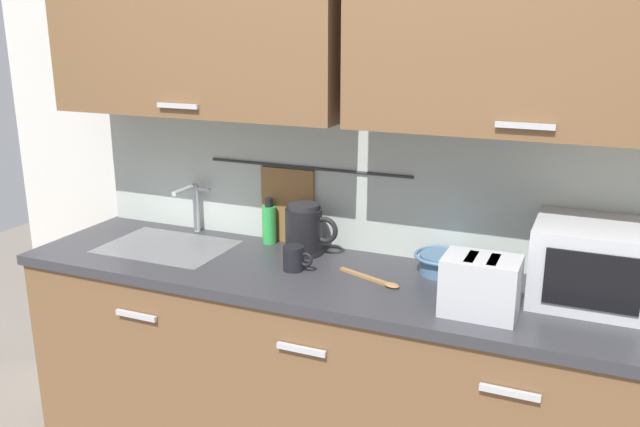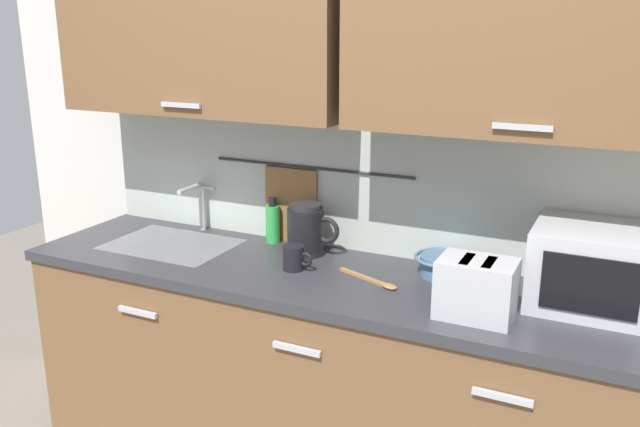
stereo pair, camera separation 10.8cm
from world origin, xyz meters
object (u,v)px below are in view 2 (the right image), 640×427
object	(u,v)px
mixing_bowl	(443,264)
dish_soap_bottle	(273,223)
microwave	(606,270)
mug_near_sink	(294,258)
electric_kettle	(307,230)
wooden_spoon	(375,281)
toaster	(476,288)

from	to	relation	value
mixing_bowl	dish_soap_bottle	bearing A→B (deg)	175.13
microwave	mug_near_sink	distance (m)	1.09
electric_kettle	mug_near_sink	distance (m)	0.20
mixing_bowl	mug_near_sink	bearing A→B (deg)	-160.16
electric_kettle	mixing_bowl	distance (m)	0.57
electric_kettle	mug_near_sink	bearing A→B (deg)	-77.61
electric_kettle	dish_soap_bottle	xyz separation A→B (m)	(-0.20, 0.07, -0.01)
dish_soap_bottle	mixing_bowl	bearing A→B (deg)	-4.87
mug_near_sink	mixing_bowl	xyz separation A→B (m)	(0.52, 0.19, -0.00)
electric_kettle	dish_soap_bottle	distance (m)	0.21
mixing_bowl	wooden_spoon	world-z (taller)	mixing_bowl
electric_kettle	dish_soap_bottle	world-z (taller)	electric_kettle
mug_near_sink	toaster	distance (m)	0.73
dish_soap_bottle	toaster	world-z (taller)	dish_soap_bottle
mug_near_sink	wooden_spoon	world-z (taller)	mug_near_sink
electric_kettle	wooden_spoon	xyz separation A→B (m)	(0.36, -0.17, -0.10)
electric_kettle	wooden_spoon	world-z (taller)	electric_kettle
mixing_bowl	wooden_spoon	xyz separation A→B (m)	(-0.20, -0.18, -0.04)
dish_soap_bottle	mug_near_sink	world-z (taller)	dish_soap_bottle
microwave	dish_soap_bottle	distance (m)	1.32
microwave	mixing_bowl	bearing A→B (deg)	173.76
dish_soap_bottle	microwave	bearing A→B (deg)	-5.44
microwave	mixing_bowl	world-z (taller)	microwave
electric_kettle	toaster	bearing A→B (deg)	-21.79
dish_soap_bottle	wooden_spoon	world-z (taller)	dish_soap_bottle
dish_soap_bottle	mixing_bowl	world-z (taller)	dish_soap_bottle
electric_kettle	mixing_bowl	bearing A→B (deg)	0.22
microwave	toaster	world-z (taller)	microwave
dish_soap_bottle	toaster	bearing A→B (deg)	-21.19
wooden_spoon	mixing_bowl	bearing A→B (deg)	41.59
mixing_bowl	toaster	bearing A→B (deg)	-57.71
mug_near_sink	electric_kettle	bearing A→B (deg)	102.39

